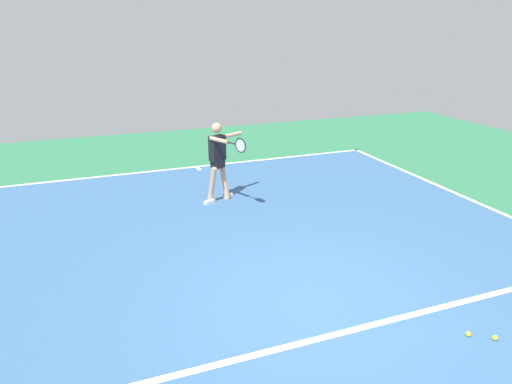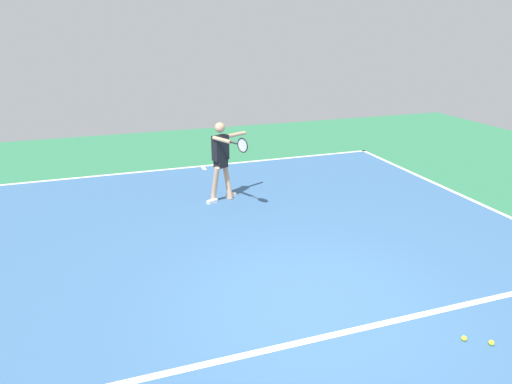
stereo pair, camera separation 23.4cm
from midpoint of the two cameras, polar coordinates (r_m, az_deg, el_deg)
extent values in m
plane|color=#2D754C|center=(6.43, 7.97, -13.70)|extent=(23.39, 23.39, 0.00)
cube|color=#38608E|center=(6.43, 7.97, -13.68)|extent=(10.15, 13.85, 0.00)
cube|color=white|center=(12.39, -6.26, 3.26)|extent=(10.15, 0.10, 0.01)
cube|color=white|center=(5.92, 11.16, -17.18)|extent=(7.61, 0.10, 0.01)
cube|color=white|center=(12.21, -6.05, 3.01)|extent=(0.10, 0.30, 0.01)
cylinder|color=tan|center=(9.90, -2.93, 1.40)|extent=(0.22, 0.31, 0.81)
cube|color=white|center=(10.07, -2.51, -0.42)|extent=(0.26, 0.19, 0.07)
cylinder|color=tan|center=(9.68, -4.49, 0.94)|extent=(0.22, 0.31, 0.81)
cube|color=white|center=(9.75, -4.84, -1.18)|extent=(0.26, 0.19, 0.07)
cube|color=black|center=(9.65, -3.76, 3.72)|extent=(0.31, 0.29, 0.20)
cube|color=black|center=(9.57, -3.81, 5.57)|extent=(0.38, 0.31, 0.53)
sphere|color=tan|center=(9.47, -3.87, 8.09)|extent=(0.21, 0.21, 0.21)
cylinder|color=tan|center=(9.79, -1.90, 7.23)|extent=(0.51, 0.30, 0.08)
cylinder|color=tan|center=(9.21, -3.58, 6.56)|extent=(0.30, 0.51, 0.08)
cylinder|color=black|center=(8.94, -2.02, 6.17)|extent=(0.12, 0.21, 0.03)
torus|color=black|center=(8.76, -0.94, 5.90)|extent=(0.15, 0.28, 0.29)
cylinder|color=silver|center=(8.76, -0.94, 5.90)|extent=(0.11, 0.23, 0.25)
sphere|color=yellow|center=(6.28, 25.74, -16.27)|extent=(0.07, 0.07, 0.07)
sphere|color=yellow|center=(6.35, 28.49, -16.35)|extent=(0.07, 0.07, 0.07)
camera|label=1|loc=(0.12, -89.13, 0.31)|focal=31.78mm
camera|label=2|loc=(0.12, 90.87, -0.31)|focal=31.78mm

